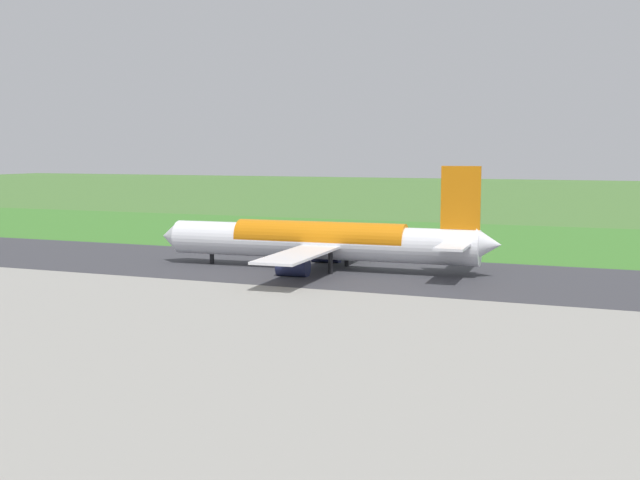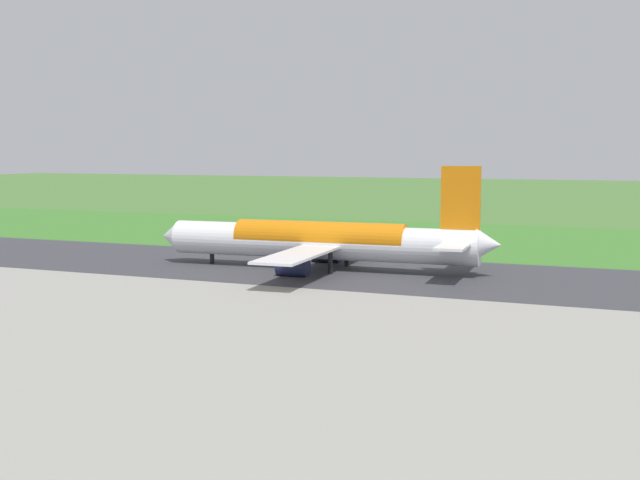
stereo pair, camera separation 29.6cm
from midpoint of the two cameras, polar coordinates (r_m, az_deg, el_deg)
ground_plane at (r=123.00m, az=-2.85°, el=-1.96°), size 800.00×800.00×0.00m
runway_asphalt at (r=123.00m, az=-2.85°, el=-1.95°), size 600.00×32.99×0.06m
grass_verge_foreground at (r=163.62m, az=3.58°, el=0.13°), size 600.00×80.00×0.04m
airliner_main at (r=119.80m, az=0.10°, el=-0.08°), size 54.11×44.23×15.88m
no_stopping_sign at (r=168.03m, az=-0.56°, el=0.76°), size 0.60×0.10×2.23m
traffic_cone_orange at (r=172.19m, az=-1.56°, el=0.54°), size 0.40×0.40×0.55m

